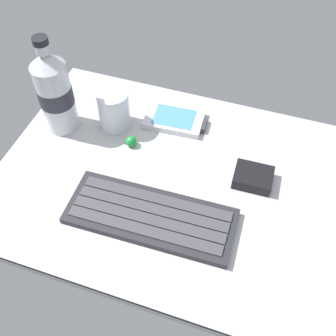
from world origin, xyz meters
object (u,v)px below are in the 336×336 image
(juice_cup, at_px, (114,111))
(water_bottle, at_px, (55,92))
(trackball_mouse, at_px, (131,141))
(handheld_device, at_px, (175,119))
(charger_block, at_px, (253,177))
(keyboard, at_px, (150,216))

(juice_cup, relative_size, water_bottle, 0.41)
(water_bottle, xyz_separation_m, trackball_mouse, (0.15, -0.01, -0.08))
(handheld_device, xyz_separation_m, charger_block, (0.18, -0.10, 0.00))
(water_bottle, xyz_separation_m, charger_block, (0.40, -0.02, -0.08))
(water_bottle, bearing_deg, juice_cup, 19.06)
(handheld_device, distance_m, trackball_mouse, 0.11)
(charger_block, bearing_deg, handheld_device, 150.85)
(keyboard, height_order, trackball_mouse, trackball_mouse)
(keyboard, bearing_deg, trackball_mouse, 122.61)
(handheld_device, height_order, charger_block, charger_block)
(juice_cup, relative_size, trackball_mouse, 3.86)
(keyboard, relative_size, trackball_mouse, 13.31)
(keyboard, height_order, handheld_device, keyboard)
(juice_cup, bearing_deg, handheld_device, 22.31)
(water_bottle, distance_m, charger_block, 0.41)
(juice_cup, bearing_deg, keyboard, -52.60)
(keyboard, distance_m, trackball_mouse, 0.18)
(handheld_device, bearing_deg, keyboard, -82.28)
(handheld_device, relative_size, trackball_mouse, 5.97)
(trackball_mouse, bearing_deg, charger_block, -2.98)
(water_bottle, bearing_deg, trackball_mouse, -2.87)
(trackball_mouse, bearing_deg, handheld_device, 55.15)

